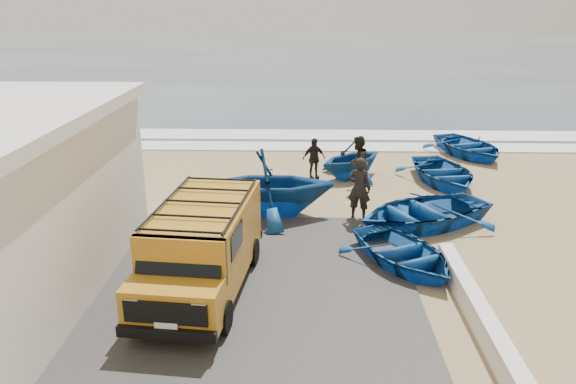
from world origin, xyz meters
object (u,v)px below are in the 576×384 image
object	(u,v)px
fisherman_back	(314,158)
boat_near_right	(422,212)
fisherman_front	(359,188)
boat_mid_left	(269,183)
boat_near_left	(403,252)
fisherman_middle	(358,163)
parapet	(478,313)
boat_far_left	(352,158)
van	(202,245)
boat_far_right	(468,146)
boat_mid_right	(443,173)

from	to	relation	value
fisherman_back	boat_near_right	bearing A→B (deg)	-78.72
fisherman_front	boat_mid_left	bearing A→B (deg)	12.59
boat_near_left	boat_mid_left	world-z (taller)	boat_mid_left
boat_near_left	fisherman_middle	size ratio (longest dim) A/B	1.81
boat_mid_left	fisherman_back	bearing A→B (deg)	-21.79
parapet	boat_far_left	distance (m)	10.55
van	boat_far_left	xyz separation A→B (m)	(4.19, 8.97, -0.37)
parapet	boat_far_right	bearing A→B (deg)	75.48
parapet	boat_mid_right	size ratio (longest dim) A/B	1.49
fisherman_back	fisherman_front	bearing A→B (deg)	-95.23
fisherman_front	fisherman_back	distance (m)	4.38
boat_mid_left	boat_far_left	xyz separation A→B (m)	(2.93, 4.06, -0.29)
van	boat_near_left	world-z (taller)	van
parapet	fisherman_back	bearing A→B (deg)	107.95
boat_far_left	fisherman_front	xyz separation A→B (m)	(-0.11, -4.29, 0.21)
boat_far_right	fisherman_back	size ratio (longest dim) A/B	2.61
van	boat_near_left	distance (m)	5.19
parapet	fisherman_middle	size ratio (longest dim) A/B	3.07
boat_near_right	fisherman_back	bearing A→B (deg)	-172.67
fisherman_back	boat_near_left	bearing A→B (deg)	-96.64
boat_far_right	fisherman_middle	xyz separation A→B (m)	(-5.31, -4.65, 0.55)
boat_mid_right	fisherman_back	world-z (taller)	fisherman_back
van	fisherman_back	bearing A→B (deg)	78.55
van	boat_mid_right	distance (m)	11.32
van	boat_mid_right	xyz separation A→B (m)	(7.58, 8.36, -0.74)
boat_near_right	fisherman_middle	size ratio (longest dim) A/B	2.26
boat_near_right	boat_far_right	distance (m)	8.97
boat_mid_left	fisherman_front	bearing A→B (deg)	-95.99
fisherman_front	parapet	bearing A→B (deg)	125.40
boat_far_right	fisherman_middle	bearing A→B (deg)	-157.58
boat_mid_left	fisherman_front	xyz separation A→B (m)	(2.82, -0.24, -0.08)
boat_near_right	boat_mid_left	size ratio (longest dim) A/B	1.08
boat_far_right	van	bearing A→B (deg)	-146.76
boat_near_left	boat_far_left	distance (m)	7.63
fisherman_front	fisherman_back	world-z (taller)	fisherman_front
van	boat_mid_left	world-z (taller)	van
parapet	boat_near_left	world-z (taller)	boat_near_left
boat_far_left	fisherman_back	world-z (taller)	fisherman_back
fisherman_front	boat_far_right	bearing A→B (deg)	-108.47
parapet	boat_mid_right	distance (m)	9.88
fisherman_middle	van	bearing A→B (deg)	3.00
boat_far_right	fisherman_front	world-z (taller)	fisherman_front
parapet	boat_far_left	size ratio (longest dim) A/B	2.01
parapet	boat_mid_right	xyz separation A→B (m)	(1.53, 9.76, 0.14)
parapet	fisherman_middle	world-z (taller)	fisherman_middle
boat_near_right	boat_mid_right	world-z (taller)	boat_near_right
parapet	van	xyz separation A→B (m)	(-6.06, 1.40, 0.88)
boat_far_left	fisherman_back	xyz separation A→B (m)	(-1.46, -0.13, 0.01)
boat_far_right	fisherman_front	size ratio (longest dim) A/B	2.07
parapet	boat_far_right	distance (m)	14.18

